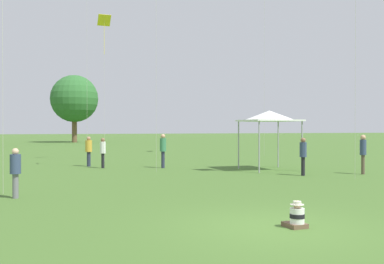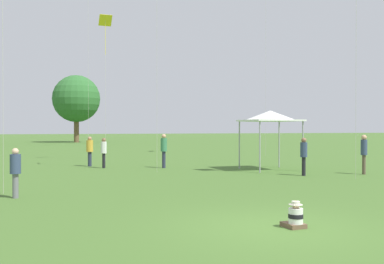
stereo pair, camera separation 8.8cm
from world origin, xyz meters
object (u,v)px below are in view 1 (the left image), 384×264
Objects in this scene: person_standing_1 at (163,147)px; person_standing_3 at (89,149)px; seated_toddler at (297,217)px; distant_tree_0 at (74,99)px; canopy_tent at (269,116)px; kite_2 at (104,26)px; person_standing_2 at (363,150)px; person_standing_4 at (15,168)px; person_standing_5 at (303,153)px; person_standing_0 at (103,150)px.

person_standing_3 is at bearing 117.40° from person_standing_1.
distant_tree_0 is (-2.25, 59.71, 6.20)m from seated_toddler.
canopy_tent reaches higher than person_standing_1.
kite_2 is at bearing -89.57° from distant_tree_0.
person_standing_2 is at bearing -68.01° from person_standing_1.
person_standing_3 is at bearing 150.78° from canopy_tent.
person_standing_4 is 0.90× the size of person_standing_5.
person_standing_4 is 0.51× the size of canopy_tent.
person_standing_4 is 13.44m from canopy_tent.
person_standing_1 is at bearing -86.40° from distant_tree_0.
person_standing_0 is 0.17× the size of kite_2.
person_standing_0 is at bearing 124.08° from kite_2.
canopy_tent reaches higher than person_standing_5.
person_standing_4 is at bearing -8.33° from person_standing_3.
canopy_tent reaches higher than person_standing_0.
person_standing_3 is (-3.79, 2.22, -0.12)m from person_standing_1.
person_standing_0 is (-2.57, 15.91, 0.75)m from seated_toddler.
person_standing_3 is at bearing -91.31° from distant_tree_0.
person_standing_3 is 42.82m from distant_tree_0.
canopy_tent reaches higher than person_standing_4.
person_standing_5 is (5.80, 9.38, 0.81)m from seated_toddler.
person_standing_3 is at bearing -51.93° from person_standing_0.
seated_toddler is 0.32× the size of person_standing_1.
kite_2 is (-7.75, 11.55, 7.73)m from person_standing_5.
person_standing_3 reaches higher than person_standing_0.
person_standing_4 is at bearing 114.83° from kite_2.
person_standing_0 is at bearing 156.24° from canopy_tent.
person_standing_2 is 1.07× the size of person_standing_5.
canopy_tent is (8.15, -3.59, 1.79)m from person_standing_0.
canopy_tent is at bearing 168.23° from person_standing_0.
person_standing_2 reaches higher than person_standing_1.
person_standing_0 is 0.94× the size of person_standing_5.
seated_toddler is at bearing -114.35° from canopy_tent.
canopy_tent reaches higher than seated_toddler.
person_standing_4 is (-6.23, 6.20, 0.69)m from seated_toddler.
seated_toddler is at bearing 111.15° from person_standing_0.
person_standing_5 reaches higher than person_standing_3.
person_standing_0 is 44.14m from distant_tree_0.
person_standing_5 is (12.03, 3.18, 0.13)m from person_standing_4.
person_standing_1 is at bearing 66.49° from person_standing_3.
person_standing_5 is (-3.01, 0.30, -0.09)m from person_standing_2.
seated_toddler is 0.06× the size of kite_2.
distant_tree_0 reaches higher than person_standing_0.
person_standing_0 is 0.88× the size of person_standing_2.
kite_2 is (-1.96, 20.93, 8.54)m from seated_toddler.
person_standing_2 is 52.10m from distant_tree_0.
distant_tree_0 reaches higher than person_standing_1.
person_standing_3 is 0.55× the size of canopy_tent.
seated_toddler is 22.69m from kite_2.
seated_toddler is 17.57m from person_standing_3.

